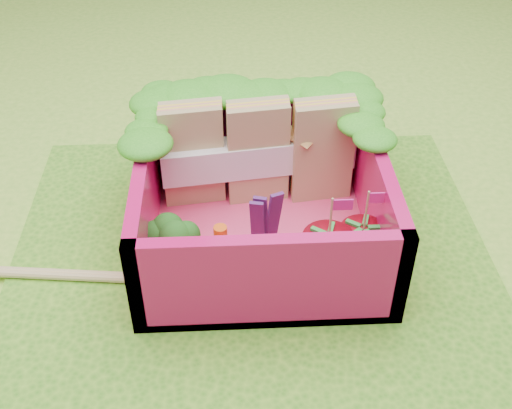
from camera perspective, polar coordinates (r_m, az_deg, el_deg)
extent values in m
plane|color=#7ABE35|center=(3.43, -0.27, -6.63)|extent=(14.00, 14.00, 0.00)
cube|color=#499722|center=(3.42, -0.27, -6.46)|extent=(2.60, 2.60, 0.03)
cube|color=#F23D72|center=(3.59, 0.48, -2.78)|extent=(1.30, 1.30, 0.05)
cube|color=#D81260|center=(3.93, -0.02, 5.91)|extent=(1.30, 0.07, 0.55)
cube|color=#D81260|center=(2.98, 1.18, -7.03)|extent=(1.30, 0.07, 0.55)
cube|color=#D81260|center=(3.46, -9.72, 0.02)|extent=(0.07, 1.30, 0.55)
cube|color=#D81260|center=(3.52, 10.55, 0.65)|extent=(0.07, 1.30, 0.55)
ellipsoid|color=#2E941A|center=(3.74, -7.76, 9.63)|extent=(0.30, 0.30, 0.11)
ellipsoid|color=#2E941A|center=(3.74, -6.04, 9.70)|extent=(0.30, 0.30, 0.11)
ellipsoid|color=#2E941A|center=(3.73, -4.32, 9.77)|extent=(0.30, 0.30, 0.11)
ellipsoid|color=#2E941A|center=(3.73, -2.59, 9.83)|extent=(0.30, 0.30, 0.11)
ellipsoid|color=#2E941A|center=(3.73, -0.85, 9.88)|extent=(0.30, 0.30, 0.11)
ellipsoid|color=#2E941A|center=(3.74, 0.87, 9.92)|extent=(0.30, 0.30, 0.11)
ellipsoid|color=#2E941A|center=(3.74, 2.60, 9.96)|extent=(0.30, 0.30, 0.11)
ellipsoid|color=#2E941A|center=(3.76, 4.31, 9.98)|extent=(0.30, 0.30, 0.11)
ellipsoid|color=#2E941A|center=(3.77, 6.01, 9.99)|extent=(0.30, 0.30, 0.11)
ellipsoid|color=#2E941A|center=(3.79, 7.70, 10.00)|extent=(0.30, 0.30, 0.11)
ellipsoid|color=#2E941A|center=(3.34, -9.59, 5.55)|extent=(0.27, 0.27, 0.10)
ellipsoid|color=#2E941A|center=(3.46, -9.40, 6.82)|extent=(0.27, 0.27, 0.10)
ellipsoid|color=#2E941A|center=(3.58, -9.23, 8.01)|extent=(0.27, 0.27, 0.10)
ellipsoid|color=#2E941A|center=(3.70, -9.06, 9.11)|extent=(0.27, 0.27, 0.10)
ellipsoid|color=#2E941A|center=(3.82, -8.91, 10.15)|extent=(0.27, 0.27, 0.10)
ellipsoid|color=#2E941A|center=(3.40, 10.29, 6.08)|extent=(0.27, 0.27, 0.10)
ellipsoid|color=#2E941A|center=(3.52, 9.86, 7.32)|extent=(0.27, 0.27, 0.10)
ellipsoid|color=#2E941A|center=(3.63, 9.45, 8.47)|extent=(0.27, 0.27, 0.10)
ellipsoid|color=#2E941A|center=(3.75, 9.07, 9.56)|extent=(0.27, 0.27, 0.10)
ellipsoid|color=#2E941A|center=(3.87, 8.70, 10.57)|extent=(0.27, 0.27, 0.10)
cube|color=#A88159|center=(3.67, -5.61, 4.56)|extent=(0.36, 0.19, 0.62)
cube|color=#A88159|center=(3.67, 0.19, 4.75)|extent=(0.36, 0.19, 0.62)
cube|color=#A88159|center=(3.70, 5.95, 4.88)|extent=(0.36, 0.19, 0.62)
cube|color=white|center=(3.68, 0.19, 4.35)|extent=(1.13, 0.31, 0.20)
cylinder|color=#64A14E|center=(3.34, -7.34, -4.72)|extent=(0.12, 0.12, 0.15)
ellipsoid|color=#134814|center=(3.25, -7.53, -3.01)|extent=(0.33, 0.33, 0.12)
cylinder|color=orange|center=(3.23, -4.32, -4.98)|extent=(0.07, 0.07, 0.26)
cylinder|color=orange|center=(3.31, -3.13, -3.73)|extent=(0.07, 0.07, 0.26)
cube|color=#3E1751|center=(3.33, 0.13, -1.94)|extent=(0.07, 0.03, 0.38)
cube|color=#3E1751|center=(3.36, 0.48, -1.49)|extent=(0.07, 0.04, 0.38)
cube|color=#3E1751|center=(3.38, 1.56, -1.19)|extent=(0.07, 0.04, 0.38)
cone|color=#B30B20|center=(3.26, 6.34, -4.61)|extent=(0.27, 0.27, 0.27)
cylinder|color=tan|center=(3.09, 6.66, -1.20)|extent=(0.01, 0.01, 0.24)
cube|color=#DF2590|center=(3.05, 7.70, -0.02)|extent=(0.10, 0.01, 0.06)
cone|color=#B30B20|center=(3.35, 9.34, -3.74)|extent=(0.24, 0.24, 0.24)
cylinder|color=tan|center=(3.20, 9.78, -0.56)|extent=(0.01, 0.01, 0.24)
cube|color=#DF2590|center=(3.16, 10.82, 0.60)|extent=(0.10, 0.01, 0.06)
cube|color=#54C33D|center=(3.58, 8.55, -2.45)|extent=(0.32, 0.21, 0.05)
cube|color=#54C33D|center=(3.40, 9.28, -5.30)|extent=(0.33, 0.12, 0.05)
cube|color=#54C33D|center=(3.31, 3.30, -6.21)|extent=(0.29, 0.25, 0.05)
cube|color=#E6C57E|center=(3.57, -19.17, -5.92)|extent=(2.32, 0.31, 0.04)
cube|color=#E6C57E|center=(3.57, -18.27, -5.74)|extent=(2.32, 0.31, 0.04)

